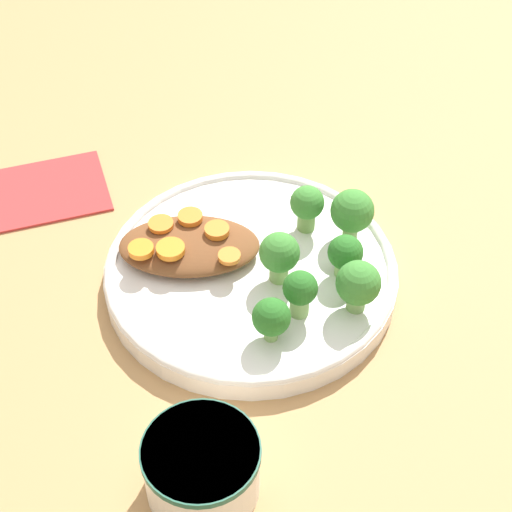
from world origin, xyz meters
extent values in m
plane|color=tan|center=(0.00, 0.00, 0.00)|extent=(4.00, 4.00, 0.00)
cylinder|color=white|center=(0.00, 0.00, 0.01)|extent=(0.29, 0.29, 0.02)
torus|color=white|center=(0.00, 0.00, 0.02)|extent=(0.28, 0.28, 0.01)
cylinder|color=white|center=(-0.04, -0.22, 0.03)|extent=(0.09, 0.09, 0.06)
cylinder|color=#235B47|center=(-0.04, -0.22, 0.05)|extent=(0.09, 0.09, 0.01)
cylinder|color=white|center=(-0.04, -0.22, 0.05)|extent=(0.07, 0.07, 0.01)
ellipsoid|color=brown|center=(-0.06, 0.02, 0.03)|extent=(0.14, 0.08, 0.02)
cylinder|color=#7FA85B|center=(0.04, -0.06, 0.03)|extent=(0.02, 0.02, 0.02)
sphere|color=#286B23|center=(0.04, -0.06, 0.05)|extent=(0.03, 0.03, 0.03)
cylinder|color=#7FA85B|center=(0.09, -0.01, 0.03)|extent=(0.02, 0.02, 0.02)
sphere|color=#286B23|center=(0.09, -0.01, 0.05)|extent=(0.03, 0.03, 0.03)
cylinder|color=#7FA85B|center=(0.03, -0.02, 0.03)|extent=(0.02, 0.02, 0.02)
sphere|color=#3D8433|center=(0.03, -0.02, 0.06)|extent=(0.04, 0.04, 0.04)
cylinder|color=#759E51|center=(0.06, 0.05, 0.03)|extent=(0.02, 0.02, 0.02)
sphere|color=#3D8433|center=(0.06, 0.05, 0.05)|extent=(0.03, 0.03, 0.03)
cylinder|color=#759E51|center=(0.02, -0.09, 0.03)|extent=(0.01, 0.01, 0.02)
sphere|color=#286B23|center=(0.02, -0.09, 0.05)|extent=(0.03, 0.03, 0.03)
cylinder|color=#7FA85B|center=(0.10, -0.05, 0.03)|extent=(0.02, 0.02, 0.02)
sphere|color=#3D8433|center=(0.10, -0.05, 0.05)|extent=(0.04, 0.04, 0.04)
cylinder|color=#7FA85B|center=(0.10, 0.04, 0.03)|extent=(0.02, 0.02, 0.02)
sphere|color=#3D8433|center=(0.10, 0.04, 0.06)|extent=(0.04, 0.04, 0.04)
cylinder|color=orange|center=(-0.08, 0.00, 0.05)|extent=(0.03, 0.03, 0.01)
cylinder|color=orange|center=(-0.09, 0.04, 0.04)|extent=(0.02, 0.02, 0.00)
cylinder|color=orange|center=(-0.06, 0.05, 0.05)|extent=(0.02, 0.02, 0.01)
cylinder|color=orange|center=(-0.10, 0.00, 0.05)|extent=(0.02, 0.02, 0.01)
cylinder|color=orange|center=(-0.03, 0.03, 0.05)|extent=(0.02, 0.02, 0.01)
cylinder|color=orange|center=(-0.02, -0.01, 0.04)|extent=(0.02, 0.02, 0.00)
cube|color=#B73333|center=(-0.24, 0.13, 0.00)|extent=(0.18, 0.15, 0.01)
camera|label=1|loc=(0.00, -0.57, 0.62)|focal=60.00mm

